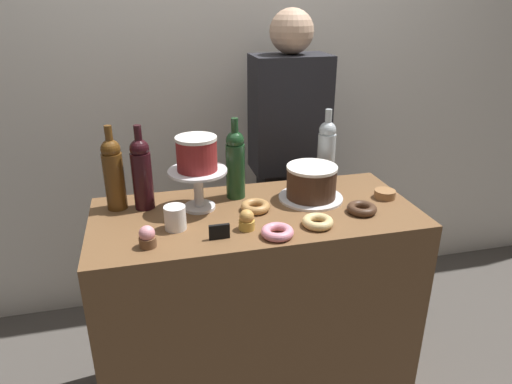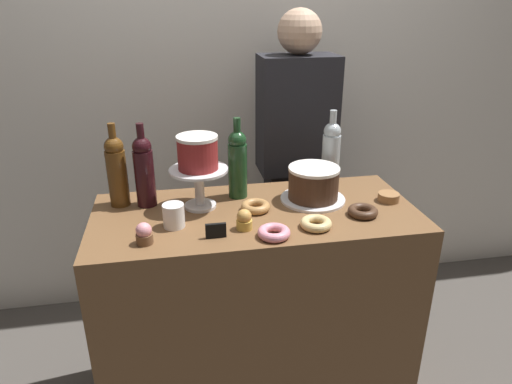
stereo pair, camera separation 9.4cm
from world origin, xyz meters
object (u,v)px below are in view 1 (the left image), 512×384
wine_bottle_clear (326,151)px  price_sign_chalkboard (219,232)px  white_layer_cake (197,153)px  barista_figure (288,170)px  wine_bottle_amber (114,173)px  donut_pink (277,232)px  wine_bottle_dark_red (142,172)px  donut_chocolate (362,209)px  chocolate_round_cake (311,181)px  donut_maple (256,206)px  cookie_stack (385,194)px  coffee_cup_ceramic (175,218)px  cupcake_strawberry (147,237)px  cupcake_caramel (247,220)px  donut_glazed (318,222)px  cake_stand_pedestal (198,183)px  wine_bottle_green (235,163)px

wine_bottle_clear → price_sign_chalkboard: size_ratio=4.65×
white_layer_cake → barista_figure: barista_figure is taller
wine_bottle_amber → donut_pink: 0.66m
wine_bottle_dark_red → donut_chocolate: bearing=-17.0°
chocolate_round_cake → wine_bottle_amber: bearing=172.7°
donut_maple → wine_bottle_dark_red: bearing=162.5°
cookie_stack → coffee_cup_ceramic: 0.85m
coffee_cup_ceramic → barista_figure: bearing=45.0°
white_layer_cake → cupcake_strawberry: white_layer_cake is taller
donut_maple → wine_bottle_amber: bearing=163.7°
chocolate_round_cake → cookie_stack: (0.29, -0.07, -0.06)m
donut_pink → cupcake_caramel: bearing=139.6°
cupcake_caramel → chocolate_round_cake: bearing=32.4°
wine_bottle_clear → cupcake_strawberry: (-0.77, -0.38, -0.11)m
cupcake_strawberry → white_layer_cake: bearing=51.6°
wine_bottle_amber → donut_glazed: size_ratio=2.91×
cake_stand_pedestal → chocolate_round_cake: cake_stand_pedestal is taller
donut_chocolate → cookie_stack: same height
cake_stand_pedestal → donut_pink: bearing=-51.7°
wine_bottle_clear → wine_bottle_dark_red: bearing=-174.6°
wine_bottle_amber → coffee_cup_ceramic: wine_bottle_amber is taller
wine_bottle_green → barista_figure: 0.54m
donut_glazed → donut_chocolate: bearing=17.7°
white_layer_cake → wine_bottle_clear: 0.58m
coffee_cup_ceramic → wine_bottle_green: bearing=40.8°
cupcake_strawberry → barista_figure: 1.00m
chocolate_round_cake → wine_bottle_clear: bearing=51.3°
chocolate_round_cake → price_sign_chalkboard: chocolate_round_cake is taller
wine_bottle_clear → donut_glazed: (-0.18, -0.38, -0.13)m
cake_stand_pedestal → wine_bottle_clear: 0.58m
donut_chocolate → cookie_stack: bearing=33.3°
wine_bottle_clear → donut_pink: 0.55m
donut_glazed → donut_maple: bearing=135.5°
donut_glazed → wine_bottle_green: bearing=125.1°
donut_glazed → barista_figure: (0.11, 0.70, -0.07)m
white_layer_cake → price_sign_chalkboard: bearing=-82.4°
cupcake_strawberry → cookie_stack: cupcake_strawberry is taller
donut_maple → coffee_cup_ceramic: (-0.31, -0.08, 0.03)m
cupcake_caramel → barista_figure: bearing=61.5°
chocolate_round_cake → cupcake_caramel: chocolate_round_cake is taller
cake_stand_pedestal → wine_bottle_dark_red: (-0.20, 0.06, 0.04)m
donut_maple → donut_chocolate: bearing=-16.6°
wine_bottle_green → wine_bottle_amber: bearing=179.8°
wine_bottle_amber → price_sign_chalkboard: bearing=-44.7°
chocolate_round_cake → wine_bottle_amber: (-0.75, 0.10, 0.07)m
white_layer_cake → price_sign_chalkboard: 0.32m
wine_bottle_dark_red → cupcake_caramel: 0.45m
cookie_stack → barista_figure: (-0.24, 0.54, -0.07)m
donut_glazed → chocolate_round_cake: bearing=75.7°
donut_chocolate → wine_bottle_dark_red: bearing=163.0°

